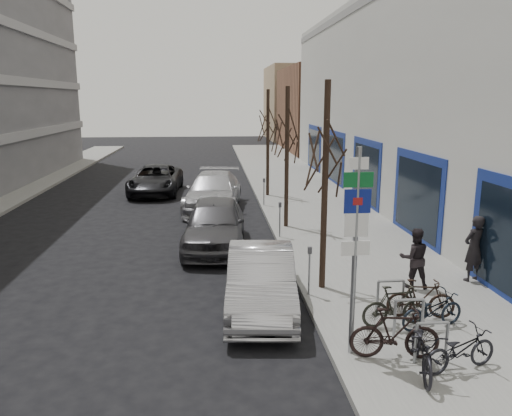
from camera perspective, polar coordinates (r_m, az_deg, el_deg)
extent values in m
plane|color=black|center=(10.14, -3.12, -17.45)|extent=(120.00, 120.00, 0.00)
cube|color=slate|center=(20.01, 8.83, -2.13)|extent=(5.00, 70.00, 0.15)
cube|color=brown|center=(50.57, 10.30, 11.01)|extent=(12.00, 14.00, 8.00)
cube|color=#937A5B|center=(65.26, 7.23, 11.82)|extent=(13.00, 12.00, 9.00)
cylinder|color=gray|center=(9.64, 11.19, -5.62)|extent=(0.10, 0.10, 4.20)
cube|color=white|center=(9.23, 11.71, 5.02)|extent=(0.35, 0.03, 0.22)
cube|color=#0C5926|center=(9.27, 11.63, 3.18)|extent=(0.55, 0.03, 0.28)
cube|color=navy|center=(9.34, 11.53, 0.76)|extent=(0.50, 0.03, 0.45)
cube|color=maroon|center=(9.33, 11.54, 0.75)|extent=(0.18, 0.02, 0.14)
cube|color=white|center=(9.44, 11.41, -1.91)|extent=(0.45, 0.03, 0.45)
cube|color=white|center=(9.56, 11.29, -4.53)|extent=(0.55, 0.03, 0.28)
cylinder|color=gray|center=(10.15, 17.80, -14.51)|extent=(0.06, 0.06, 0.80)
cylinder|color=gray|center=(10.39, 20.94, -14.11)|extent=(0.06, 0.06, 0.80)
cylinder|color=gray|center=(10.10, 19.55, -12.28)|extent=(0.60, 0.06, 0.06)
cylinder|color=gray|center=(11.07, 15.57, -12.04)|extent=(0.06, 0.06, 0.80)
cylinder|color=gray|center=(11.29, 18.49, -11.74)|extent=(0.06, 0.06, 0.80)
cylinder|color=gray|center=(11.02, 17.18, -9.99)|extent=(0.60, 0.06, 0.06)
cylinder|color=gray|center=(12.02, 13.73, -9.94)|extent=(0.06, 0.06, 0.80)
cylinder|color=gray|center=(12.22, 16.43, -9.72)|extent=(0.06, 0.06, 0.80)
cylinder|color=gray|center=(11.97, 15.20, -8.05)|extent=(0.60, 0.06, 0.06)
cylinder|color=black|center=(12.83, 7.86, 1.98)|extent=(0.16, 0.16, 5.50)
cylinder|color=black|center=(19.15, 3.54, 5.49)|extent=(0.16, 0.16, 5.50)
cylinder|color=black|center=(25.56, 1.36, 7.24)|extent=(0.16, 0.16, 5.50)
cylinder|color=gray|center=(12.79, 6.10, -7.52)|extent=(0.05, 0.05, 1.10)
cube|color=#3F3F44|center=(12.59, 6.17, -4.83)|extent=(0.10, 0.08, 0.18)
cylinder|color=gray|center=(17.99, 2.74, -1.59)|extent=(0.05, 0.05, 1.10)
cube|color=#3F3F44|center=(17.85, 2.76, 0.37)|extent=(0.10, 0.08, 0.18)
cylinder|color=gray|center=(23.33, 0.92, 1.66)|extent=(0.05, 0.05, 1.10)
cube|color=#3F3F44|center=(23.22, 0.92, 3.19)|extent=(0.10, 0.08, 0.18)
imported|color=black|center=(9.85, 18.53, -14.55)|extent=(0.90, 1.83, 1.07)
imported|color=black|center=(10.15, 15.58, -13.58)|extent=(1.78, 0.73, 1.05)
imported|color=black|center=(11.64, 19.52, -10.65)|extent=(1.63, 0.87, 0.95)
imported|color=black|center=(11.50, 15.69, -10.65)|extent=(1.63, 0.66, 0.96)
imported|color=black|center=(10.15, 22.33, -14.41)|extent=(1.62, 0.85, 0.95)
imported|color=black|center=(12.07, 18.33, -9.77)|extent=(1.60, 0.73, 0.94)
imported|color=#B4B4B9|center=(12.24, 0.57, -8.17)|extent=(1.95, 4.64, 1.49)
imported|color=#464549|center=(17.14, -4.76, -1.78)|extent=(2.34, 5.16, 1.72)
imported|color=#B5B5BA|center=(23.14, -4.87, 1.88)|extent=(3.02, 6.02, 1.68)
imported|color=black|center=(27.57, -11.38, 3.21)|extent=(2.74, 5.55, 1.52)
imported|color=black|center=(14.81, 23.65, -4.26)|extent=(0.78, 0.64, 1.83)
imported|color=black|center=(13.78, 17.65, -5.42)|extent=(0.64, 0.47, 1.63)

